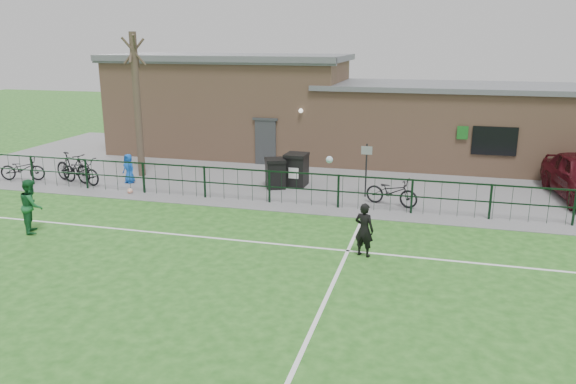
% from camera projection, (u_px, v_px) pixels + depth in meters
% --- Properties ---
extents(ground, '(90.00, 90.00, 0.00)m').
position_uv_depth(ground, '(229.00, 306.00, 12.41)').
color(ground, '#21591A').
rests_on(ground, ground).
extents(paving_strip, '(34.00, 13.00, 0.02)m').
position_uv_depth(paving_strip, '(338.00, 171.00, 24.98)').
color(paving_strip, slate).
rests_on(paving_strip, ground).
extents(pitch_line_touch, '(28.00, 0.10, 0.01)m').
position_uv_depth(pitch_line_touch, '(309.00, 207.00, 19.67)').
color(pitch_line_touch, white).
rests_on(pitch_line_touch, ground).
extents(pitch_line_mid, '(28.00, 0.10, 0.01)m').
position_uv_depth(pitch_line_mid, '(279.00, 244.00, 16.13)').
color(pitch_line_mid, white).
rests_on(pitch_line_mid, ground).
extents(pitch_line_perp, '(0.10, 16.00, 0.01)m').
position_uv_depth(pitch_line_perp, '(318.00, 317.00, 11.91)').
color(pitch_line_perp, white).
rests_on(pitch_line_perp, ground).
extents(perimeter_fence, '(28.00, 0.10, 1.20)m').
position_uv_depth(perimeter_fence, '(310.00, 189.00, 19.70)').
color(perimeter_fence, black).
rests_on(perimeter_fence, ground).
extents(bare_tree, '(0.30, 0.30, 6.00)m').
position_uv_depth(bare_tree, '(137.00, 106.00, 23.40)').
color(bare_tree, '#443529').
rests_on(bare_tree, ground).
extents(wheelie_bin_left, '(0.98, 1.03, 1.08)m').
position_uv_depth(wheelie_bin_left, '(275.00, 174.00, 22.07)').
color(wheelie_bin_left, black).
rests_on(wheelie_bin_left, paving_strip).
extents(wheelie_bin_right, '(0.84, 0.94, 1.22)m').
position_uv_depth(wheelie_bin_right, '(296.00, 171.00, 22.38)').
color(wheelie_bin_right, black).
rests_on(wheelie_bin_right, paving_strip).
extents(sign_post, '(0.07, 0.07, 2.00)m').
position_uv_depth(sign_post, '(366.00, 171.00, 20.68)').
color(sign_post, black).
rests_on(sign_post, paving_strip).
extents(bicycle_a, '(1.96, 1.09, 0.97)m').
position_uv_depth(bicycle_a, '(23.00, 169.00, 23.27)').
color(bicycle_a, black).
rests_on(bicycle_a, paving_strip).
extents(bicycle_b, '(2.12, 1.13, 1.23)m').
position_uv_depth(bicycle_b, '(73.00, 167.00, 22.93)').
color(bicycle_b, black).
rests_on(bicycle_b, paving_strip).
extents(bicycle_c, '(2.18, 1.22, 1.08)m').
position_uv_depth(bicycle_c, '(81.00, 171.00, 22.66)').
color(bicycle_c, black).
rests_on(bicycle_c, paving_strip).
extents(bicycle_e, '(2.02, 1.18, 1.00)m').
position_uv_depth(bicycle_e, '(392.00, 192.00, 19.72)').
color(bicycle_e, black).
rests_on(bicycle_e, paving_strip).
extents(spectator_child, '(0.68, 0.55, 1.20)m').
position_uv_depth(spectator_child, '(129.00, 168.00, 22.80)').
color(spectator_child, blue).
rests_on(spectator_child, paving_strip).
extents(goalkeeper_kick, '(1.89, 2.86, 2.19)m').
position_uv_depth(goalkeeper_kick, '(363.00, 227.00, 15.19)').
color(goalkeeper_kick, black).
rests_on(goalkeeper_kick, ground).
extents(outfield_player, '(0.96, 1.01, 1.65)m').
position_uv_depth(outfield_player, '(32.00, 206.00, 17.00)').
color(outfield_player, '#1C6232').
rests_on(outfield_player, ground).
extents(ball_ground, '(0.21, 0.21, 0.21)m').
position_uv_depth(ball_ground, '(130.00, 191.00, 21.39)').
color(ball_ground, white).
rests_on(ball_ground, ground).
extents(clubhouse, '(24.25, 5.40, 4.96)m').
position_uv_depth(clubhouse, '(332.00, 113.00, 27.41)').
color(clubhouse, tan).
rests_on(clubhouse, ground).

